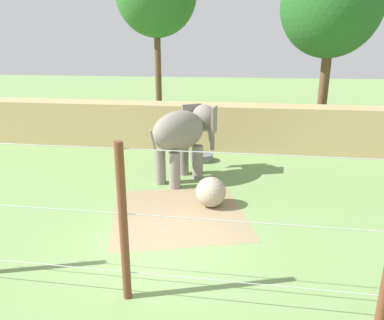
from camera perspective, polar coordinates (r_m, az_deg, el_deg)
The scene contains 9 objects.
ground_plane at distance 10.42m, azimuth -4.70°, elevation -13.19°, with size 120.00×120.00×0.00m, color #759956.
dirt_patch at distance 12.21m, azimuth -2.11°, elevation -8.32°, with size 4.26×4.39×0.01m, color #937F5B.
embankment_wall at distance 19.67m, azimuth 2.20°, elevation 5.24°, with size 36.00×1.80×2.40m, color tan.
elephant at distance 14.76m, azimuth -1.28°, elevation 4.25°, with size 2.83×3.61×2.96m.
enrichment_ball at distance 12.56m, azimuth 2.95°, elevation -5.00°, with size 1.04×1.04×1.04m, color tan.
cable_fence at distance 7.70m, azimuth -9.48°, elevation -9.94°, with size 10.93×0.19×3.53m.
water_tub at distance 17.64m, azimuth 1.51°, elevation 0.44°, with size 1.10×1.10×0.35m.
tree_left_of_centre at distance 22.74m, azimuth 20.95°, elevation 21.78°, with size 5.45×5.45×10.39m.
tree_behind_wall at distance 27.55m, azimuth 21.24°, elevation 21.00°, with size 5.30×5.30×10.43m.
Camera 1 is at (2.18, -8.73, 5.26)m, focal length 34.13 mm.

